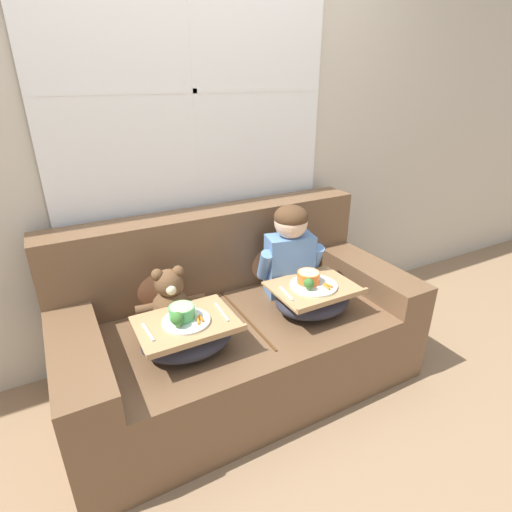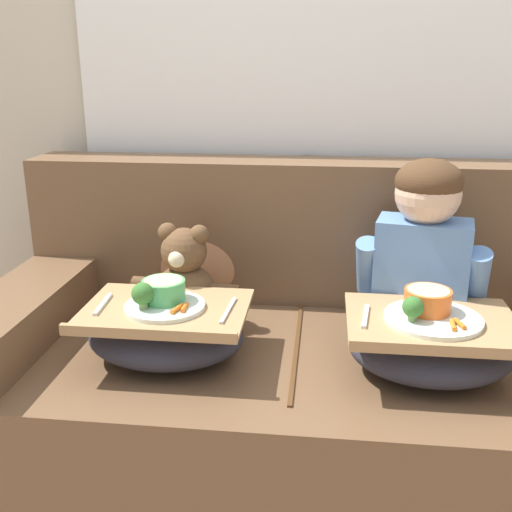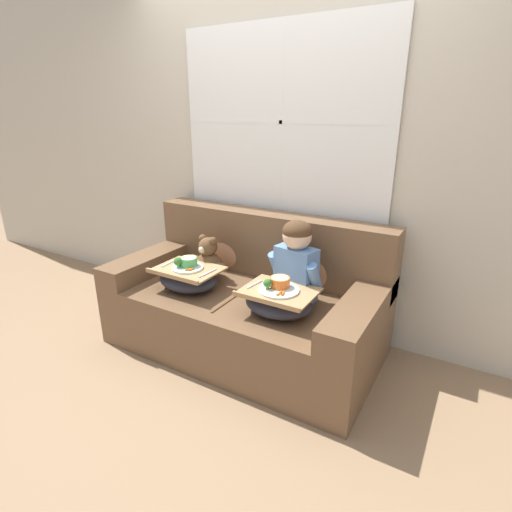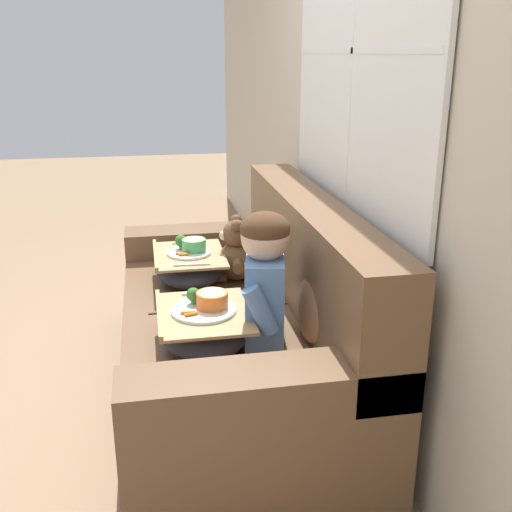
% 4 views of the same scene
% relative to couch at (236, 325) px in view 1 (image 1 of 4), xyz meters
% --- Properties ---
extents(ground_plane, '(14.00, 14.00, 0.00)m').
position_rel_couch_xyz_m(ground_plane, '(0.00, -0.07, -0.32)').
color(ground_plane, '#8E7051').
extents(wall_back_with_window, '(8.00, 0.08, 2.60)m').
position_rel_couch_xyz_m(wall_back_with_window, '(0.00, 0.49, 0.99)').
color(wall_back_with_window, beige).
rests_on(wall_back_with_window, ground_plane).
extents(couch, '(1.84, 0.95, 0.90)m').
position_rel_couch_xyz_m(couch, '(0.00, 0.00, 0.00)').
color(couch, brown).
rests_on(couch, ground_plane).
extents(throw_pillow_behind_child, '(0.36, 0.17, 0.37)m').
position_rel_couch_xyz_m(throw_pillow_behind_child, '(0.35, 0.22, 0.28)').
color(throw_pillow_behind_child, '#B2754C').
rests_on(throw_pillow_behind_child, couch).
extents(throw_pillow_behind_teddy, '(0.33, 0.16, 0.34)m').
position_rel_couch_xyz_m(throw_pillow_behind_teddy, '(-0.35, 0.22, 0.28)').
color(throw_pillow_behind_teddy, '#B2754C').
rests_on(throw_pillow_behind_teddy, couch).
extents(child_figure, '(0.39, 0.22, 0.53)m').
position_rel_couch_xyz_m(child_figure, '(0.35, 0.01, 0.40)').
color(child_figure, '#5B84BC').
rests_on(child_figure, couch).
extents(teddy_bear, '(0.35, 0.24, 0.32)m').
position_rel_couch_xyz_m(teddy_bear, '(-0.35, 0.01, 0.25)').
color(teddy_bear, brown).
rests_on(teddy_bear, couch).
extents(lap_tray_child, '(0.43, 0.35, 0.22)m').
position_rel_couch_xyz_m(lap_tray_child, '(0.35, -0.22, 0.20)').
color(lap_tray_child, '#2D2D38').
rests_on(lap_tray_child, child_figure).
extents(lap_tray_teddy, '(0.44, 0.34, 0.23)m').
position_rel_couch_xyz_m(lap_tray_teddy, '(-0.35, -0.22, 0.20)').
color(lap_tray_teddy, '#2D2D38').
rests_on(lap_tray_teddy, teddy_bear).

